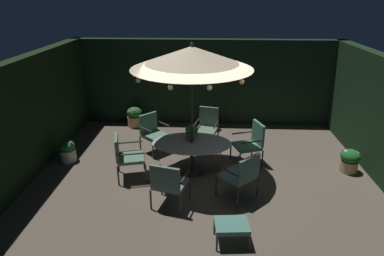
% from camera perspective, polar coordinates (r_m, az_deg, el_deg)
% --- Properties ---
extents(ground_plane, '(8.06, 7.08, 0.02)m').
position_cam_1_polar(ground_plane, '(7.53, 1.96, -8.34)').
color(ground_plane, brown).
extents(hedge_backdrop_rear, '(8.06, 0.30, 2.57)m').
position_cam_1_polar(hedge_backdrop_rear, '(10.19, 2.40, 7.89)').
color(hedge_backdrop_rear, black).
rests_on(hedge_backdrop_rear, ground_plane).
extents(hedge_backdrop_left, '(0.30, 7.08, 2.57)m').
position_cam_1_polar(hedge_backdrop_left, '(8.00, -26.93, 1.27)').
color(hedge_backdrop_left, black).
rests_on(hedge_backdrop_left, ground_plane).
extents(patio_dining_table, '(1.78, 1.22, 0.73)m').
position_cam_1_polar(patio_dining_table, '(7.44, -0.04, -3.42)').
color(patio_dining_table, '#31302F').
rests_on(patio_dining_table, ground_plane).
extents(patio_umbrella, '(2.52, 2.52, 2.91)m').
position_cam_1_polar(patio_umbrella, '(6.81, -0.05, 12.03)').
color(patio_umbrella, '#292B2C').
rests_on(patio_umbrella, ground_plane).
extents(centerpiece_planter, '(0.29, 0.29, 0.38)m').
position_cam_1_polar(centerpiece_planter, '(7.42, -0.05, -0.56)').
color(centerpiece_planter, '#846647').
rests_on(centerpiece_planter, patio_dining_table).
extents(patio_chair_north, '(0.80, 0.80, 0.99)m').
position_cam_1_polar(patio_chair_north, '(8.47, -6.87, -0.43)').
color(patio_chair_north, '#2D2E2F').
rests_on(patio_chair_north, ground_plane).
extents(patio_chair_northeast, '(0.74, 0.75, 1.01)m').
position_cam_1_polar(patio_chair_northeast, '(7.33, -11.36, -4.38)').
color(patio_chair_northeast, '#2E2E2E').
rests_on(patio_chair_northeast, ground_plane).
extents(patio_chair_east, '(0.75, 0.70, 0.96)m').
position_cam_1_polar(patio_chair_east, '(6.25, -4.10, -9.26)').
color(patio_chair_east, '#2D2D2F').
rests_on(patio_chair_east, ground_plane).
extents(patio_chair_southeast, '(0.86, 0.86, 0.99)m').
position_cam_1_polar(patio_chair_southeast, '(6.56, 8.57, -7.68)').
color(patio_chair_southeast, '#302933').
rests_on(patio_chair_southeast, ground_plane).
extents(patio_chair_south, '(0.76, 0.74, 1.02)m').
position_cam_1_polar(patio_chair_south, '(7.95, 10.18, -2.24)').
color(patio_chair_south, '#2B2A33').
rests_on(patio_chair_south, ground_plane).
extents(patio_chair_southwest, '(0.68, 0.72, 1.02)m').
position_cam_1_polar(patio_chair_southwest, '(8.74, 2.64, 0.52)').
color(patio_chair_southwest, '#2F2A2C').
rests_on(patio_chair_southwest, ground_plane).
extents(ottoman_footrest, '(0.58, 0.48, 0.38)m').
position_cam_1_polar(ottoman_footrest, '(5.63, 6.86, -16.39)').
color(ottoman_footrest, '#302B2C').
rests_on(ottoman_footrest, ground_plane).
extents(potted_plant_left_near, '(0.43, 0.43, 0.54)m').
position_cam_1_polar(potted_plant_left_near, '(8.38, 25.51, -4.99)').
color(potted_plant_left_near, tan).
rests_on(potted_plant_left_near, ground_plane).
extents(potted_plant_right_near, '(0.46, 0.46, 0.61)m').
position_cam_1_polar(potted_plant_right_near, '(10.25, -9.83, 1.97)').
color(potted_plant_right_near, tan).
rests_on(potted_plant_right_near, ground_plane).
extents(potted_plant_front_corner, '(0.39, 0.39, 0.53)m').
position_cam_1_polar(potted_plant_front_corner, '(9.90, 3.50, 1.20)').
color(potted_plant_front_corner, '#B05D42').
rests_on(potted_plant_front_corner, ground_plane).
extents(potted_plant_back_left, '(0.37, 0.37, 0.54)m').
position_cam_1_polar(potted_plant_back_left, '(8.57, -20.63, -3.71)').
color(potted_plant_back_left, beige).
rests_on(potted_plant_back_left, ground_plane).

